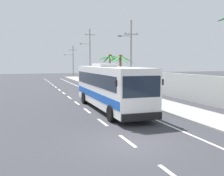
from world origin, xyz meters
TOP-DOWN VIEW (x-y plane):
  - ground_plane at (0.00, 0.00)m, footprint 160.00×160.00m
  - sidewalk_kerb at (6.80, 10.00)m, footprint 3.20×90.00m
  - lane_markings at (2.19, 14.84)m, footprint 3.63×71.15m
  - boundary_wall at (10.60, 14.00)m, footprint 0.24×60.00m
  - coach_bus_foreground at (1.84, 8.52)m, footprint 3.06×11.91m
  - motorcycle_beside_bus at (4.49, 17.53)m, footprint 0.56×1.96m
  - pedestrian_midwalk at (6.92, 19.52)m, footprint 0.36×0.36m
  - pedestrian_far_walk at (5.84, 16.43)m, footprint 0.36×0.36m
  - utility_pole_mid at (8.81, 20.78)m, footprint 2.84×0.24m
  - utility_pole_far at (8.26, 40.60)m, footprint 3.17×0.24m
  - utility_pole_distant at (8.40, 60.41)m, footprint 3.63×0.24m
  - palm_nearest at (9.03, 29.88)m, footprint 3.94×3.73m
  - palm_fourth at (8.78, 24.42)m, footprint 3.67×4.04m

SIDE VIEW (x-z plane):
  - ground_plane at x=0.00m, z-range 0.00..0.00m
  - lane_markings at x=2.19m, z-range 0.00..0.01m
  - sidewalk_kerb at x=6.80m, z-range 0.00..0.14m
  - motorcycle_beside_bus at x=4.49m, z-range -0.15..1.47m
  - pedestrian_far_walk at x=5.84m, z-range 0.17..1.81m
  - pedestrian_midwalk at x=6.92m, z-range 0.18..1.90m
  - boundary_wall at x=10.60m, z-range 0.00..2.59m
  - coach_bus_foreground at x=1.84m, z-range 0.08..3.72m
  - palm_fourth at x=8.78m, z-range 1.00..5.90m
  - palm_nearest at x=9.03m, z-range 1.34..6.45m
  - utility_pole_distant at x=8.40m, z-range 0.29..8.59m
  - utility_pole_mid at x=8.81m, z-range 0.27..9.45m
  - utility_pole_far at x=8.26m, z-range 0.30..10.73m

